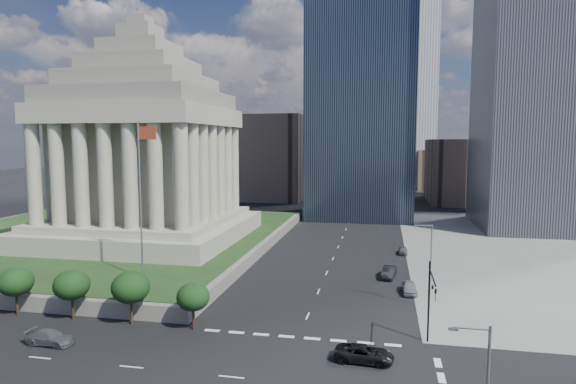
% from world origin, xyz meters
% --- Properties ---
extents(ground, '(500.00, 500.00, 0.00)m').
position_xyz_m(ground, '(0.00, 100.00, 0.00)').
color(ground, black).
rests_on(ground, ground).
extents(plaza_terrace, '(66.00, 70.00, 1.80)m').
position_xyz_m(plaza_terrace, '(-45.00, 50.00, 0.90)').
color(plaza_terrace, slate).
rests_on(plaza_terrace, ground).
extents(plaza_lawn, '(64.00, 68.00, 0.10)m').
position_xyz_m(plaza_lawn, '(-45.00, 50.00, 1.85)').
color(plaza_lawn, '#1C3315').
rests_on(plaza_lawn, plaza_terrace).
extents(war_memorial, '(34.00, 34.00, 39.00)m').
position_xyz_m(war_memorial, '(-34.00, 48.00, 21.40)').
color(war_memorial, gray).
rests_on(war_memorial, plaza_lawn).
extents(flagpole, '(2.52, 0.24, 20.00)m').
position_xyz_m(flagpole, '(-21.83, 24.00, 13.11)').
color(flagpole, slate).
rests_on(flagpole, plaza_lawn).
extents(midrise_glass, '(26.00, 26.00, 60.00)m').
position_xyz_m(midrise_glass, '(2.00, 95.00, 30.00)').
color(midrise_glass, black).
rests_on(midrise_glass, ground).
extents(building_filler_ne, '(20.00, 30.00, 20.00)m').
position_xyz_m(building_filler_ne, '(32.00, 130.00, 10.00)').
color(building_filler_ne, brown).
rests_on(building_filler_ne, ground).
extents(building_filler_nw, '(24.00, 30.00, 28.00)m').
position_xyz_m(building_filler_nw, '(-30.00, 130.00, 14.00)').
color(building_filler_nw, brown).
rests_on(building_filler_nw, ground).
extents(traffic_signal_ne, '(0.30, 5.74, 8.00)m').
position_xyz_m(traffic_signal_ne, '(12.50, 13.70, 5.25)').
color(traffic_signal_ne, black).
rests_on(traffic_signal_ne, ground).
extents(street_lamp_north, '(2.13, 0.22, 10.00)m').
position_xyz_m(street_lamp_north, '(13.33, 25.00, 5.66)').
color(street_lamp_north, slate).
rests_on(street_lamp_north, ground).
extents(pickup_truck, '(2.69, 5.33, 1.44)m').
position_xyz_m(pickup_truck, '(6.64, 10.00, 0.72)').
color(pickup_truck, black).
rests_on(pickup_truck, ground).
extents(suv_grey, '(2.01, 4.75, 1.37)m').
position_xyz_m(suv_grey, '(-23.03, 7.73, 0.68)').
color(suv_grey, '#515458').
rests_on(suv_grey, ground).
extents(parked_sedan_near, '(4.50, 1.94, 1.51)m').
position_xyz_m(parked_sedan_near, '(11.50, 30.52, 0.76)').
color(parked_sedan_near, gray).
rests_on(parked_sedan_near, ground).
extents(parked_sedan_mid, '(2.39, 5.00, 1.58)m').
position_xyz_m(parked_sedan_mid, '(9.00, 37.25, 0.79)').
color(parked_sedan_mid, black).
rests_on(parked_sedan_mid, ground).
extents(parked_sedan_far, '(1.54, 3.71, 1.26)m').
position_xyz_m(parked_sedan_far, '(11.50, 52.53, 0.63)').
color(parked_sedan_far, '#56585D').
rests_on(parked_sedan_far, ground).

